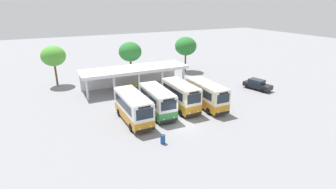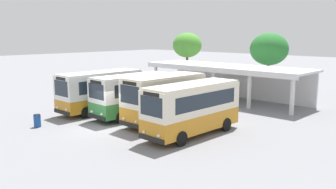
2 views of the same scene
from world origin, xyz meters
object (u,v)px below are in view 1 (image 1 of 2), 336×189
(city_bus_nearest_orange, at_px, (133,107))
(city_bus_middle_cream, at_px, (181,95))
(city_bus_fourth_amber, at_px, (206,94))
(waiting_chair_second_from_end, at_px, (127,87))
(waiting_chair_far_end_seat, at_px, (144,84))
(waiting_chair_end_by_column, at_px, (123,87))
(waiting_chair_middle_seat, at_px, (132,86))
(city_bus_second_in_row, at_px, (157,100))
(waiting_chair_fifth_seat, at_px, (140,85))
(parked_car_flank, at_px, (257,84))
(litter_bin_apron, at_px, (163,139))
(waiting_chair_fourth_seat, at_px, (136,85))

(city_bus_nearest_orange, bearing_deg, city_bus_middle_cream, 7.16)
(city_bus_fourth_amber, relative_size, waiting_chair_second_from_end, 8.57)
(waiting_chair_far_end_seat, bearing_deg, city_bus_middle_cream, -85.13)
(waiting_chair_end_by_column, xyz_separation_m, waiting_chair_middle_seat, (1.42, -0.03, 0.00))
(waiting_chair_end_by_column, height_order, waiting_chair_far_end_seat, same)
(city_bus_second_in_row, relative_size, waiting_chair_end_by_column, 8.06)
(waiting_chair_end_by_column, distance_m, waiting_chair_fifth_seat, 2.84)
(parked_car_flank, bearing_deg, litter_bin_apron, -157.29)
(waiting_chair_middle_seat, xyz_separation_m, waiting_chair_fifth_seat, (1.42, 0.07, 0.00))
(waiting_chair_end_by_column, distance_m, litter_bin_apron, 17.67)
(litter_bin_apron, bearing_deg, waiting_chair_middle_seat, 81.27)
(city_bus_fourth_amber, height_order, waiting_chair_second_from_end, city_bus_fourth_amber)
(waiting_chair_far_end_seat, bearing_deg, city_bus_fourth_amber, -69.85)
(city_bus_middle_cream, bearing_deg, waiting_chair_fourth_seat, 102.31)
(city_bus_middle_cream, relative_size, waiting_chair_second_from_end, 7.79)
(city_bus_nearest_orange, bearing_deg, waiting_chair_far_end_seat, 63.55)
(waiting_chair_second_from_end, height_order, litter_bin_apron, litter_bin_apron)
(city_bus_fourth_amber, xyz_separation_m, waiting_chair_far_end_seat, (-4.26, 11.60, -1.32))
(city_bus_fourth_amber, relative_size, litter_bin_apron, 8.19)
(waiting_chair_fourth_seat, xyz_separation_m, litter_bin_apron, (-3.41, -17.61, -0.07))
(city_bus_middle_cream, height_order, waiting_chair_fourth_seat, city_bus_middle_cream)
(litter_bin_apron, bearing_deg, waiting_chair_far_end_seat, 74.69)
(parked_car_flank, bearing_deg, waiting_chair_end_by_column, 155.18)
(city_bus_nearest_orange, distance_m, waiting_chair_fifth_seat, 12.72)
(waiting_chair_second_from_end, relative_size, litter_bin_apron, 0.96)
(city_bus_fourth_amber, bearing_deg, city_bus_second_in_row, 174.00)
(city_bus_middle_cream, height_order, waiting_chair_end_by_column, city_bus_middle_cream)
(parked_car_flank, xyz_separation_m, waiting_chair_far_end_seat, (-15.84, 9.00, -0.31))
(city_bus_second_in_row, relative_size, parked_car_flank, 1.48)
(waiting_chair_fifth_seat, bearing_deg, waiting_chair_far_end_seat, -0.20)
(litter_bin_apron, bearing_deg, parked_car_flank, 22.71)
(city_bus_middle_cream, distance_m, waiting_chair_middle_seat, 11.20)
(city_bus_fourth_amber, xyz_separation_m, waiting_chair_second_from_end, (-7.10, 11.54, -1.32))
(city_bus_fourth_amber, bearing_deg, litter_bin_apron, -146.32)
(waiting_chair_fifth_seat, bearing_deg, waiting_chair_middle_seat, -177.34)
(waiting_chair_second_from_end, xyz_separation_m, waiting_chair_middle_seat, (0.71, -0.01, 0.00))
(city_bus_fourth_amber, height_order, litter_bin_apron, city_bus_fourth_amber)
(waiting_chair_second_from_end, distance_m, waiting_chair_far_end_seat, 2.84)
(waiting_chair_middle_seat, relative_size, litter_bin_apron, 0.96)
(waiting_chair_second_from_end, xyz_separation_m, waiting_chair_far_end_seat, (2.84, 0.06, 0.00))
(city_bus_fourth_amber, relative_size, waiting_chair_fourth_seat, 8.57)
(city_bus_middle_cream, bearing_deg, city_bus_second_in_row, -177.55)
(parked_car_flank, distance_m, litter_bin_apron, 22.41)
(city_bus_middle_cream, relative_size, parked_car_flank, 1.43)
(litter_bin_apron, bearing_deg, city_bus_fourth_amber, 33.68)
(waiting_chair_end_by_column, relative_size, waiting_chair_fourth_seat, 1.00)
(litter_bin_apron, bearing_deg, waiting_chair_fifth_seat, 76.86)
(city_bus_second_in_row, relative_size, city_bus_middle_cream, 1.04)
(city_bus_middle_cream, relative_size, litter_bin_apron, 7.44)
(city_bus_second_in_row, distance_m, parked_car_flank, 18.39)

